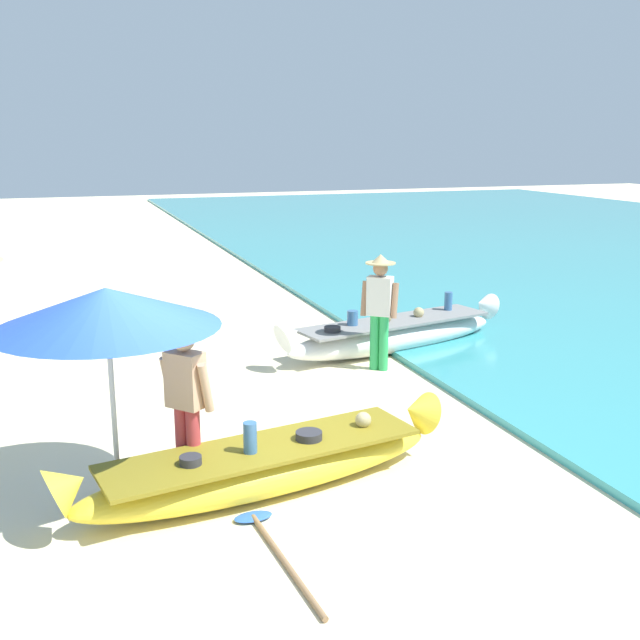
% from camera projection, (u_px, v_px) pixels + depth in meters
% --- Properties ---
extents(ground_plane, '(80.00, 80.00, 0.00)m').
position_uv_depth(ground_plane, '(236.00, 493.00, 7.33)').
color(ground_plane, beige).
extents(boat_yellow_foreground, '(4.11, 1.41, 0.77)m').
position_uv_depth(boat_yellow_foreground, '(264.00, 466.00, 7.31)').
color(boat_yellow_foreground, yellow).
rests_on(boat_yellow_foreground, ground).
extents(boat_white_midground, '(4.33, 1.62, 0.83)m').
position_uv_depth(boat_white_midground, '(394.00, 334.00, 12.14)').
color(boat_white_midground, white).
rests_on(boat_white_midground, ground).
extents(person_vendor_hatted, '(0.55, 0.50, 1.75)m').
position_uv_depth(person_vendor_hatted, '(380.00, 304.00, 11.00)').
color(person_vendor_hatted, green).
rests_on(person_vendor_hatted, ground).
extents(person_tourist_customer, '(0.51, 0.54, 1.63)m').
position_uv_depth(person_tourist_customer, '(186.00, 399.00, 7.26)').
color(person_tourist_customer, '#B2383D').
rests_on(person_tourist_customer, ground).
extents(patio_umbrella_large, '(2.07, 2.07, 2.08)m').
position_uv_depth(patio_umbrella_large, '(106.00, 309.00, 6.76)').
color(patio_umbrella_large, '#B7B7BC').
rests_on(patio_umbrella_large, ground).
extents(paddle, '(0.37, 1.74, 0.05)m').
position_uv_depth(paddle, '(273.00, 545.00, 6.34)').
color(paddle, '#8E6B47').
rests_on(paddle, ground).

